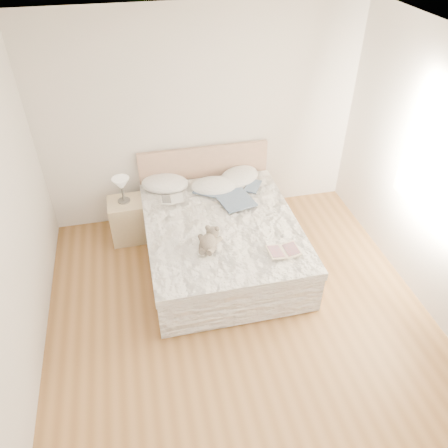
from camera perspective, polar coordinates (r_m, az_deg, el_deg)
The scene contains 14 objects.
floor at distance 4.63m, azimuth 2.78°, elevation -13.99°, with size 4.00×4.50×0.00m, color brown.
ceiling at distance 3.02m, azimuth 4.40°, elevation 19.62°, with size 4.00×4.50×0.00m, color silver.
wall_back at distance 5.55m, azimuth -2.94°, elevation 13.46°, with size 4.00×0.02×2.70m, color silver.
window at distance 4.70m, azimuth 26.60°, elevation 5.79°, with size 0.02×1.30×1.10m, color white.
bed at distance 5.22m, azimuth -0.49°, elevation -1.81°, with size 1.72×2.14×1.00m.
nightstand at distance 5.68m, azimuth -12.35°, elevation 0.54°, with size 0.45×0.40×0.56m, color tan.
table_lamp at distance 5.40m, azimuth -13.25°, elevation 4.97°, with size 0.21×0.21×0.33m.
pillow_left at distance 5.63m, azimuth -7.73°, elevation 5.27°, with size 0.60×0.42×0.18m, color white.
pillow_middle at distance 5.53m, azimuth -1.39°, elevation 4.98°, with size 0.57×0.40×0.17m, color white.
pillow_right at distance 5.72m, azimuth 1.97°, elevation 6.17°, with size 0.60×0.42×0.18m, color white.
blouse at distance 5.34m, azimuth 1.18°, elevation 3.55°, with size 0.61×0.65×0.02m, color #3C4E68, non-canonical shape.
photo_book at distance 5.33m, azimuth -6.80°, elevation 3.15°, with size 0.28×0.19×0.02m, color white.
childrens_book at distance 4.59m, azimuth 7.76°, elevation -3.55°, with size 0.34×0.23×0.02m, color beige.
teddy_bear at distance 4.57m, azimuth -2.11°, elevation -3.00°, with size 0.23×0.32×0.17m, color #6B5F52, non-canonical shape.
Camera 1 is at (-0.84, -2.74, 3.64)m, focal length 35.00 mm.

